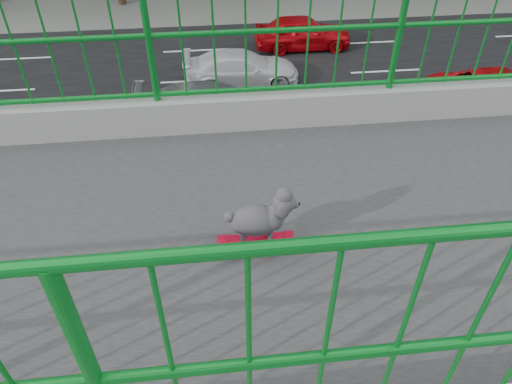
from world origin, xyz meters
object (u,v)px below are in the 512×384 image
Objects in this scene: car_3 at (241,68)px; car_4 at (303,32)px; car_2 at (503,92)px; skateboard at (256,243)px; poodle at (260,218)px; car_7 at (214,108)px.

car_3 is 1.06× the size of car_4.
car_2 is at bearing -108.95° from car_3.
car_2 is at bearing 141.34° from skateboard.
poodle is 0.09× the size of car_2.
skateboard is 20.37m from car_4.
poodle reaches higher than car_2.
car_3 is (-15.70, 1.15, -6.38)m from skateboard.
car_2 is 1.27× the size of car_4.
car_4 is 7.72m from car_7.
car_3 is at bearing 135.94° from car_4.
skateboard is at bearing -179.64° from car_7.
car_2 is 1.01× the size of car_7.
car_7 is at bearing -178.24° from poodle.
car_3 is 4.45m from car_4.
poodle is at bearing 167.42° from car_4.
car_7 is at bearing -178.36° from skateboard.
car_2 is at bearing -135.79° from car_4.
car_7 is (-12.50, -0.10, -6.48)m from poodle.
car_3 is at bearing 71.05° from car_2.
skateboard is 13.98m from car_7.
poodle is at bearing 90.00° from skateboard.
car_2 is at bearing -90.00° from car_7.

